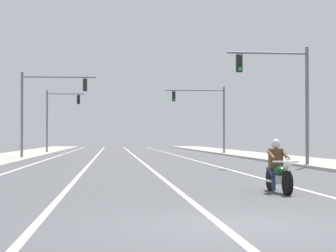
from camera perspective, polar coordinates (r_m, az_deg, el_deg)
ground_plane at (r=11.10m, az=5.75°, el=-8.79°), size 400.00×400.00×0.00m
lane_stripe_center at (r=55.86m, az=-3.10°, el=-2.61°), size 0.16×100.00×0.01m
lane_stripe_left at (r=55.84m, az=-6.34°, el=-2.60°), size 0.16×100.00×0.01m
lane_stripe_right at (r=56.10m, az=0.63°, el=-2.60°), size 0.16×100.00×0.01m
lane_stripe_far_left at (r=56.01m, az=-9.62°, el=-2.59°), size 0.16×100.00×0.01m
sidewalk_kerb_right at (r=52.18m, az=8.11°, el=-2.63°), size 4.40×110.00×0.14m
sidewalk_kerb_left at (r=51.41m, az=-13.65°, el=-2.64°), size 4.40×110.00×0.14m
motorcycle_with_rider at (r=17.65m, az=9.80°, el=-4.00°), size 0.70×2.19×1.46m
traffic_signal_near_right at (r=33.39m, az=10.36°, el=3.35°), size 4.30×0.47×6.20m
traffic_signal_near_left at (r=46.37m, az=-11.02°, el=2.19°), size 5.33×0.37×6.20m
traffic_signal_mid_right at (r=58.35m, az=3.47°, el=1.51°), size 5.48×0.51×6.20m
traffic_signal_mid_left at (r=63.74m, az=-9.84°, el=1.21°), size 3.70×0.37×6.20m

